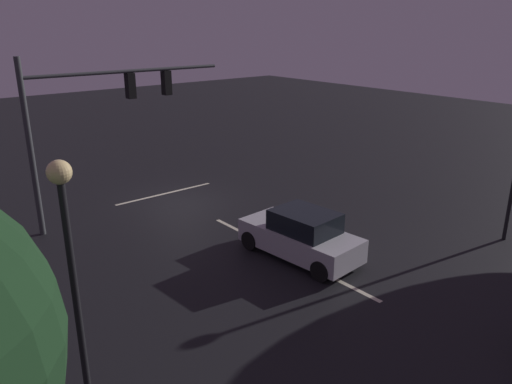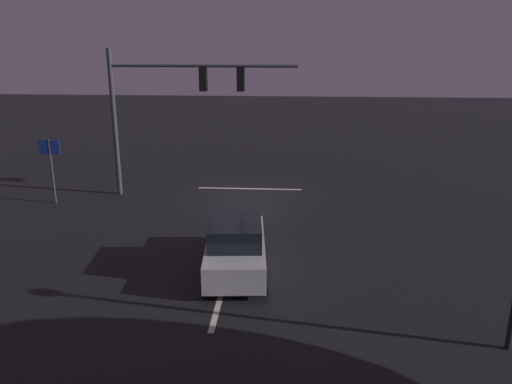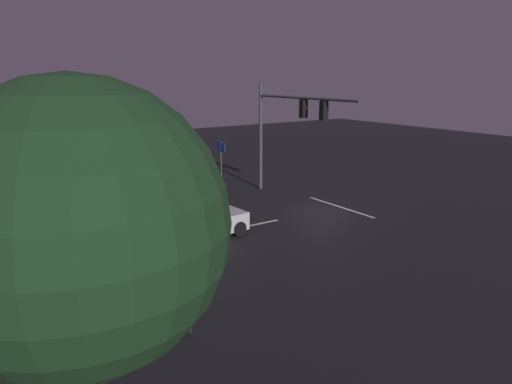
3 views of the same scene
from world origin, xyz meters
The scene contains 7 objects.
ground_plane centered at (0.00, 0.00, 0.00)m, with size 80.00×80.00×0.00m, color black.
traffic_signal_assembly centered at (3.32, -0.20, 4.57)m, with size 8.28×0.47×6.58m.
lane_dash_far centered at (0.00, 4.00, 0.00)m, with size 2.20×0.16×0.01m, color beige.
lane_dash_mid centered at (0.00, 10.00, 0.00)m, with size 2.20×0.16×0.01m, color beige.
stop_bar centered at (0.00, -1.39, 0.00)m, with size 5.00×0.16×0.01m, color beige.
car_approaching centered at (-0.26, 7.48, 0.80)m, with size 2.21×4.48×1.70m.
route_sign centered at (8.43, 1.28, 2.06)m, with size 0.90×0.09×2.86m.
Camera 2 is at (-1.87, 22.10, 7.15)m, focal length 35.73 mm.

